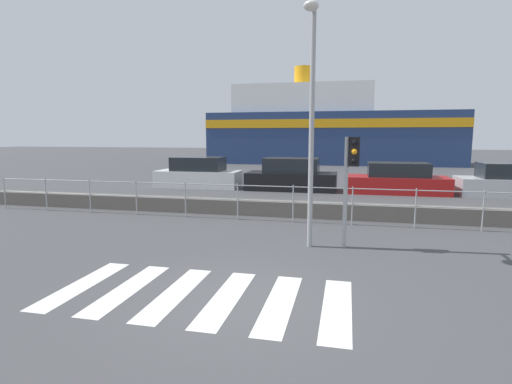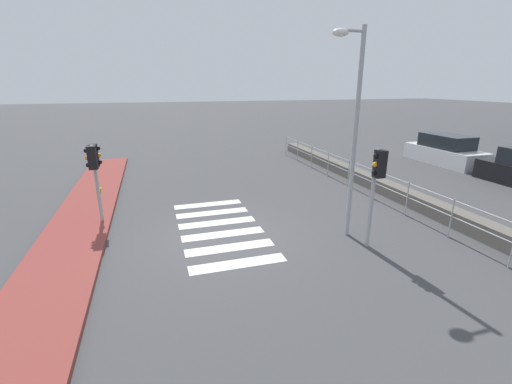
{
  "view_description": "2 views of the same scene",
  "coord_description": "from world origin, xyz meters",
  "views": [
    {
      "loc": [
        1.59,
        -6.02,
        2.66
      ],
      "look_at": [
        -0.24,
        2.0,
        1.5
      ],
      "focal_mm": 28.0,
      "sensor_mm": 36.0,
      "label": 1
    },
    {
      "loc": [
        8.71,
        -1.74,
        4.17
      ],
      "look_at": [
        -0.28,
        1.0,
        1.2
      ],
      "focal_mm": 24.0,
      "sensor_mm": 36.0,
      "label": 2
    }
  ],
  "objects": [
    {
      "name": "parked_car_white",
      "position": [
        -5.97,
        13.53,
        0.67
      ],
      "size": [
        4.37,
        1.71,
        1.58
      ],
      "color": "silver",
      "rests_on": "ground_plane"
    },
    {
      "name": "harbor_fence",
      "position": [
        0.0,
        6.09,
        0.76
      ],
      "size": [
        21.43,
        0.04,
        1.16
      ],
      "color": "#9EA0A3",
      "rests_on": "ground_plane"
    },
    {
      "name": "crosswalk",
      "position": [
        -0.74,
        0.0,
        0.0
      ],
      "size": [
        4.95,
        2.4,
        0.01
      ],
      "color": "silver",
      "rests_on": "ground_plane"
    },
    {
      "name": "sidewalk_brick",
      "position": [
        0.0,
        -4.1,
        0.06
      ],
      "size": [
        24.0,
        1.8,
        0.12
      ],
      "color": "brown",
      "rests_on": "ground_plane"
    },
    {
      "name": "streetlamp",
      "position": [
        0.76,
        3.28,
        3.46
      ],
      "size": [
        0.32,
        0.92,
        5.55
      ],
      "color": "#9EA0A3",
      "rests_on": "ground_plane"
    },
    {
      "name": "traffic_light_far",
      "position": [
        1.68,
        3.55,
        1.94
      ],
      "size": [
        0.34,
        0.32,
        2.64
      ],
      "color": "#9EA0A3",
      "rests_on": "ground_plane"
    },
    {
      "name": "traffic_light_near",
      "position": [
        -2.14,
        -3.44,
        1.93
      ],
      "size": [
        0.58,
        0.41,
        2.48
      ],
      "color": "#9EA0A3",
      "rests_on": "ground_plane"
    },
    {
      "name": "seawall",
      "position": [
        0.0,
        6.97,
        0.25
      ],
      "size": [
        23.76,
        0.55,
        0.5
      ],
      "color": "#605B54",
      "rests_on": "ground_plane"
    },
    {
      "name": "ground_plane",
      "position": [
        0.0,
        0.0,
        0.0
      ],
      "size": [
        160.0,
        160.0,
        0.0
      ],
      "primitive_type": "plane",
      "color": "#424244"
    }
  ]
}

